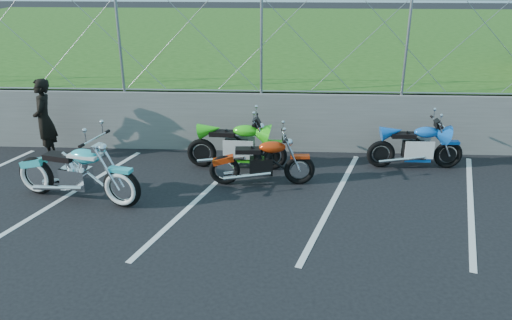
{
  "coord_description": "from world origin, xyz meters",
  "views": [
    {
      "loc": [
        1.41,
        -7.03,
        3.99
      ],
      "look_at": [
        1.0,
        1.3,
        0.63
      ],
      "focal_mm": 35.0,
      "sensor_mm": 36.0,
      "label": 1
    }
  ],
  "objects_px": {
    "cruiser_turquoise": "(79,175)",
    "sportbike_green": "(238,147)",
    "sportbike_blue": "(417,148)",
    "person_standing": "(44,120)",
    "naked_orange": "(264,163)"
  },
  "relations": [
    {
      "from": "sportbike_blue",
      "to": "person_standing",
      "type": "height_order",
      "value": "person_standing"
    },
    {
      "from": "sportbike_green",
      "to": "cruiser_turquoise",
      "type": "bearing_deg",
      "value": -145.71
    },
    {
      "from": "naked_orange",
      "to": "person_standing",
      "type": "relative_size",
      "value": 1.16
    },
    {
      "from": "cruiser_turquoise",
      "to": "sportbike_green",
      "type": "height_order",
      "value": "cruiser_turquoise"
    },
    {
      "from": "cruiser_turquoise",
      "to": "sportbike_blue",
      "type": "bearing_deg",
      "value": 30.79
    },
    {
      "from": "sportbike_green",
      "to": "person_standing",
      "type": "height_order",
      "value": "person_standing"
    },
    {
      "from": "naked_orange",
      "to": "sportbike_green",
      "type": "height_order",
      "value": "sportbike_green"
    },
    {
      "from": "cruiser_turquoise",
      "to": "sportbike_green",
      "type": "distance_m",
      "value": 3.11
    },
    {
      "from": "sportbike_green",
      "to": "sportbike_blue",
      "type": "distance_m",
      "value": 3.63
    },
    {
      "from": "cruiser_turquoise",
      "to": "person_standing",
      "type": "distance_m",
      "value": 2.46
    },
    {
      "from": "cruiser_turquoise",
      "to": "naked_orange",
      "type": "xyz_separation_m",
      "value": [
        3.21,
        0.85,
        -0.07
      ]
    },
    {
      "from": "sportbike_green",
      "to": "sportbike_blue",
      "type": "relative_size",
      "value": 1.06
    },
    {
      "from": "sportbike_blue",
      "to": "cruiser_turquoise",
      "type": "bearing_deg",
      "value": -164.99
    },
    {
      "from": "naked_orange",
      "to": "sportbike_blue",
      "type": "bearing_deg",
      "value": 14.48
    },
    {
      "from": "sportbike_green",
      "to": "sportbike_blue",
      "type": "xyz_separation_m",
      "value": [
        3.63,
        0.21,
        -0.03
      ]
    }
  ]
}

